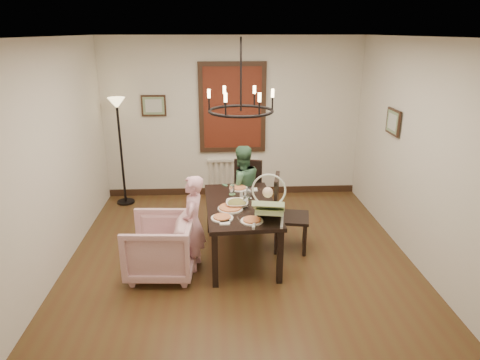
{
  "coord_description": "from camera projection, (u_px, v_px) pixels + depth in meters",
  "views": [
    {
      "loc": [
        -0.27,
        -4.92,
        2.86
      ],
      "look_at": [
        0.01,
        0.25,
        1.05
      ],
      "focal_mm": 32.0,
      "sensor_mm": 36.0,
      "label": 1
    }
  ],
  "objects": [
    {
      "name": "room_shell",
      "position": [
        239.0,
        151.0,
        5.48
      ],
      "size": [
        4.51,
        5.0,
        2.81
      ],
      "color": "#4A3419",
      "rests_on": "ground"
    },
    {
      "name": "dining_table",
      "position": [
        241.0,
        210.0,
        5.57
      ],
      "size": [
        0.97,
        1.62,
        0.74
      ],
      "rotation": [
        0.0,
        0.0,
        0.06
      ],
      "color": "black",
      "rests_on": "room_shell"
    },
    {
      "name": "chair_far",
      "position": [
        245.0,
        194.0,
        6.57
      ],
      "size": [
        0.54,
        0.54,
        0.99
      ],
      "primitive_type": null,
      "rotation": [
        0.0,
        0.0,
        -0.27
      ],
      "color": "black",
      "rests_on": "room_shell"
    },
    {
      "name": "chair_right",
      "position": [
        292.0,
        213.0,
        5.78
      ],
      "size": [
        0.55,
        0.55,
        1.06
      ],
      "primitive_type": null,
      "rotation": [
        0.0,
        0.0,
        1.38
      ],
      "color": "black",
      "rests_on": "room_shell"
    },
    {
      "name": "armchair",
      "position": [
        160.0,
        246.0,
        5.22
      ],
      "size": [
        0.87,
        0.85,
        0.74
      ],
      "primitive_type": "imported",
      "rotation": [
        0.0,
        0.0,
        -1.63
      ],
      "color": "beige",
      "rests_on": "room_shell"
    },
    {
      "name": "elderly_woman",
      "position": [
        193.0,
        231.0,
        5.31
      ],
      "size": [
        0.29,
        0.4,
        1.02
      ],
      "primitive_type": "imported",
      "rotation": [
        0.0,
        0.0,
        -1.69
      ],
      "color": "#ECA7B6",
      "rests_on": "room_shell"
    },
    {
      "name": "seated_man",
      "position": [
        241.0,
        195.0,
        6.38
      ],
      "size": [
        0.63,
        0.55,
        1.08
      ],
      "primitive_type": "imported",
      "rotation": [
        0.0,
        0.0,
        3.45
      ],
      "color": "#43724F",
      "rests_on": "room_shell"
    },
    {
      "name": "baby_bouncer",
      "position": [
        269.0,
        205.0,
        5.02
      ],
      "size": [
        0.52,
        0.65,
        0.39
      ],
      "primitive_type": null,
      "rotation": [
        0.0,
        0.0,
        -0.17
      ],
      "color": "#CAEBA2",
      "rests_on": "dining_table"
    },
    {
      "name": "salad_bowl",
      "position": [
        237.0,
        203.0,
        5.45
      ],
      "size": [
        0.34,
        0.34,
        0.08
      ],
      "primitive_type": "imported",
      "color": "white",
      "rests_on": "dining_table"
    },
    {
      "name": "pizza_platter",
      "position": [
        230.0,
        208.0,
        5.36
      ],
      "size": [
        0.32,
        0.32,
        0.04
      ],
      "primitive_type": "cylinder",
      "color": "tan",
      "rests_on": "dining_table"
    },
    {
      "name": "drinking_glass",
      "position": [
        246.0,
        201.0,
        5.45
      ],
      "size": [
        0.07,
        0.07,
        0.14
      ],
      "primitive_type": "cylinder",
      "color": "silver",
      "rests_on": "dining_table"
    },
    {
      "name": "window_blinds",
      "position": [
        232.0,
        108.0,
        7.39
      ],
      "size": [
        1.0,
        0.03,
        1.4
      ],
      "primitive_type": "cube",
      "color": "maroon",
      "rests_on": "room_shell"
    },
    {
      "name": "radiator",
      "position": [
        233.0,
        176.0,
        7.82
      ],
      "size": [
        0.92,
        0.12,
        0.62
      ],
      "primitive_type": null,
      "color": "silver",
      "rests_on": "room_shell"
    },
    {
      "name": "picture_back",
      "position": [
        154.0,
        106.0,
        7.31
      ],
      "size": [
        0.42,
        0.03,
        0.36
      ],
      "primitive_type": "cube",
      "color": "black",
      "rests_on": "room_shell"
    },
    {
      "name": "picture_right",
      "position": [
        393.0,
        122.0,
        6.02
      ],
      "size": [
        0.03,
        0.42,
        0.36
      ],
      "primitive_type": "cube",
      "rotation": [
        0.0,
        0.0,
        1.57
      ],
      "color": "black",
      "rests_on": "room_shell"
    },
    {
      "name": "floor_lamp",
      "position": [
        121.0,
        153.0,
        7.23
      ],
      "size": [
        0.3,
        0.3,
        1.8
      ],
      "primitive_type": null,
      "color": "black",
      "rests_on": "room_shell"
    },
    {
      "name": "chandelier",
      "position": [
        241.0,
        111.0,
        5.15
      ],
      "size": [
        0.8,
        0.8,
        0.04
      ],
      "primitive_type": "torus",
      "color": "black",
      "rests_on": "room_shell"
    }
  ]
}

